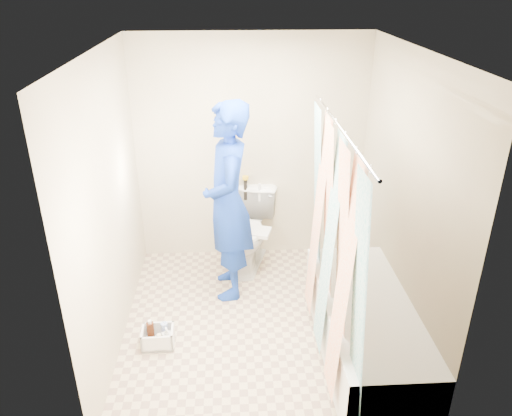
{
  "coord_description": "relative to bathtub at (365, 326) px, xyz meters",
  "views": [
    {
      "loc": [
        -0.24,
        -3.65,
        2.91
      ],
      "look_at": [
        0.0,
        0.42,
        0.96
      ],
      "focal_mm": 35.0,
      "sensor_mm": 36.0,
      "label": 1
    }
  ],
  "objects": [
    {
      "name": "wall_left",
      "position": [
        -2.05,
        0.43,
        0.93
      ],
      "size": [
        0.02,
        2.6,
        2.4
      ],
      "primitive_type": "cube",
      "color": "#BBB090",
      "rests_on": "ground"
    },
    {
      "name": "plumber",
      "position": [
        -1.1,
        0.98,
        0.69
      ],
      "size": [
        0.51,
        0.73,
        1.92
      ],
      "primitive_type": "imported",
      "rotation": [
        0.0,
        0.0,
        -1.5
      ],
      "color": "#0F309D",
      "rests_on": "ground"
    },
    {
      "name": "tank_internals",
      "position": [
        -0.88,
        1.66,
        0.55
      ],
      "size": [
        0.2,
        0.09,
        0.27
      ],
      "color": "black",
      "rests_on": "toilet"
    },
    {
      "name": "bathtub",
      "position": [
        0.0,
        0.0,
        0.0
      ],
      "size": [
        0.7,
        1.75,
        0.5
      ],
      "color": "white",
      "rests_on": "ground"
    },
    {
      "name": "wall_front",
      "position": [
        -0.85,
        -0.88,
        0.93
      ],
      "size": [
        2.4,
        0.02,
        2.4
      ],
      "primitive_type": "cube",
      "color": "#BBB090",
      "rests_on": "ground"
    },
    {
      "name": "floor",
      "position": [
        -0.85,
        0.43,
        -0.27
      ],
      "size": [
        2.6,
        2.6,
        0.0
      ],
      "primitive_type": "plane",
      "color": "tan",
      "rests_on": "ground"
    },
    {
      "name": "curtain_rod",
      "position": [
        -0.33,
        0.0,
        1.68
      ],
      "size": [
        0.02,
        1.9,
        0.02
      ],
      "primitive_type": "cylinder",
      "rotation": [
        1.57,
        0.0,
        0.0
      ],
      "color": "silver",
      "rests_on": "wall_back"
    },
    {
      "name": "ceiling",
      "position": [
        -0.85,
        0.43,
        2.13
      ],
      "size": [
        2.4,
        2.6,
        0.02
      ],
      "primitive_type": "cube",
      "color": "white",
      "rests_on": "wall_back"
    },
    {
      "name": "cleaning_caddy",
      "position": [
        -1.72,
        0.18,
        -0.19
      ],
      "size": [
        0.27,
        0.22,
        0.21
      ],
      "rotation": [
        0.0,
        0.0,
        0.02
      ],
      "color": "white",
      "rests_on": "ground"
    },
    {
      "name": "shower_curtain",
      "position": [
        -0.33,
        0.0,
        0.75
      ],
      "size": [
        0.06,
        1.75,
        1.8
      ],
      "primitive_type": "cube",
      "color": "white",
      "rests_on": "curtain_rod"
    },
    {
      "name": "wall_right",
      "position": [
        0.35,
        0.43,
        0.93
      ],
      "size": [
        0.02,
        2.6,
        2.4
      ],
      "primitive_type": "cube",
      "color": "#BBB090",
      "rests_on": "ground"
    },
    {
      "name": "wall_back",
      "position": [
        -0.85,
        1.73,
        0.93
      ],
      "size": [
        2.4,
        0.02,
        2.4
      ],
      "primitive_type": "cube",
      "color": "#BBB090",
      "rests_on": "ground"
    },
    {
      "name": "toilet",
      "position": [
        -0.89,
        1.44,
        0.15
      ],
      "size": [
        0.67,
        0.91,
        0.83
      ],
      "primitive_type": "imported",
      "rotation": [
        0.0,
        0.0,
        -0.29
      ],
      "color": "white",
      "rests_on": "ground"
    },
    {
      "name": "tank_lid",
      "position": [
        -0.93,
        1.31,
        0.22
      ],
      "size": [
        0.55,
        0.36,
        0.04
      ],
      "primitive_type": "cube",
      "rotation": [
        0.0,
        0.0,
        -0.29
      ],
      "color": "white",
      "rests_on": "toilet"
    }
  ]
}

